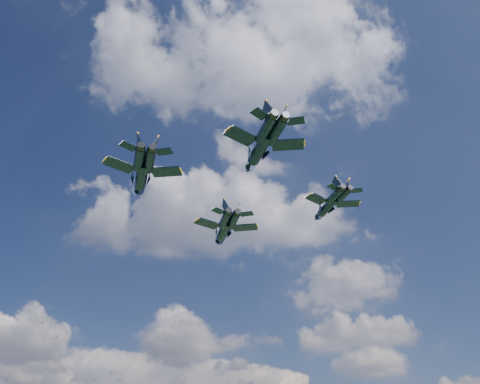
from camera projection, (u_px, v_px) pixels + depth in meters
name	position (u px, v px, depth m)	size (l,w,h in m)	color
jet_lead	(224.00, 231.00, 103.25)	(13.55, 18.53, 4.37)	black
jet_left	(142.00, 177.00, 85.44)	(13.31, 18.40, 4.35)	black
jet_right	(327.00, 207.00, 92.49)	(10.83, 15.03, 3.57)	black
jet_slot	(259.00, 150.00, 74.76)	(12.45, 17.27, 4.10)	black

